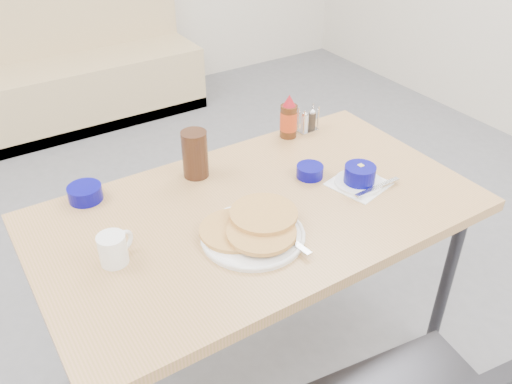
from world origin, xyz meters
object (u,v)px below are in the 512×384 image
pancake_plate (253,230)px  syrup_bottle (289,119)px  dining_table (258,223)px  condiment_caddy (308,122)px  coffee_mug (114,248)px  amber_tumbler (195,154)px  booth_bench (59,74)px  creamer_bowl (85,193)px  grits_setting (360,177)px  butter_bowl (310,171)px

pancake_plate → syrup_bottle: syrup_bottle is taller
dining_table → condiment_caddy: bearing=36.7°
pancake_plate → coffee_mug: bearing=163.6°
dining_table → amber_tumbler: size_ratio=8.39×
booth_bench → creamer_bowl: size_ratio=17.27×
amber_tumbler → creamer_bowl: bearing=170.9°
dining_table → coffee_mug: size_ratio=12.49×
grits_setting → creamer_bowl: size_ratio=2.05×
booth_bench → creamer_bowl: (-0.45, -2.19, 0.43)m
amber_tumbler → condiment_caddy: (0.53, 0.06, -0.05)m
booth_bench → grits_setting: 2.67m
coffee_mug → condiment_caddy: (0.93, 0.34, -0.01)m
dining_table → booth_bench: bearing=90.0°
grits_setting → condiment_caddy: 0.42m
condiment_caddy → syrup_bottle: (-0.09, 0.00, 0.04)m
butter_bowl → amber_tumbler: amber_tumbler is taller
booth_bench → butter_bowl: booth_bench is taller
condiment_caddy → syrup_bottle: 0.10m
coffee_mug → grits_setting: bearing=-4.8°
pancake_plate → creamer_bowl: (-0.36, 0.45, 0.00)m
creamer_bowl → syrup_bottle: (0.81, 0.00, 0.05)m
syrup_bottle → pancake_plate: bearing=-134.7°
creamer_bowl → coffee_mug: bearing=-94.3°
butter_bowl → condiment_caddy: condiment_caddy is taller
booth_bench → creamer_bowl: bearing=-101.5°
pancake_plate → creamer_bowl: 0.58m
amber_tumbler → syrup_bottle: size_ratio=0.95×
dining_table → creamer_bowl: bearing=142.8°
amber_tumbler → syrup_bottle: syrup_bottle is taller
dining_table → syrup_bottle: 0.51m
grits_setting → amber_tumbler: (-0.44, 0.35, 0.05)m
grits_setting → amber_tumbler: amber_tumbler is taller
pancake_plate → amber_tumbler: 0.40m
pancake_plate → dining_table: bearing=51.2°
dining_table → pancake_plate: pancake_plate is taller
dining_table → amber_tumbler: 0.32m
creamer_bowl → syrup_bottle: bearing=0.0°
syrup_bottle → butter_bowl: bearing=-111.0°
dining_table → grits_setting: bearing=-11.1°
butter_bowl → pancake_plate: bearing=-153.1°
booth_bench → pancake_plate: (-0.09, -2.65, 0.43)m
creamer_bowl → condiment_caddy: size_ratio=1.09×
coffee_mug → amber_tumbler: 0.49m
dining_table → butter_bowl: butter_bowl is taller
booth_bench → butter_bowl: (0.25, -2.47, 0.43)m
coffee_mug → pancake_plate: bearing=-16.4°
creamer_bowl → amber_tumbler: amber_tumbler is taller
dining_table → condiment_caddy: 0.57m
dining_table → condiment_caddy: (0.45, 0.34, 0.10)m
grits_setting → condiment_caddy: (0.09, 0.41, 0.00)m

